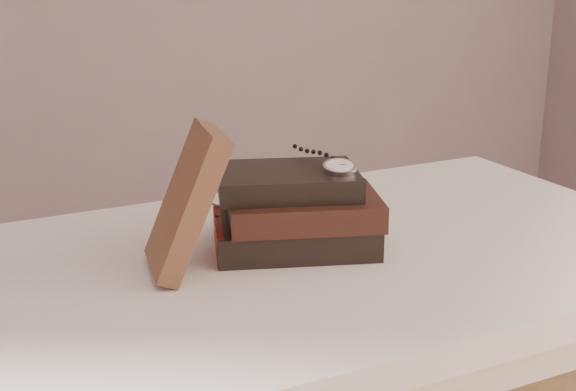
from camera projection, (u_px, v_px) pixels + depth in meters
name	position (u px, v px, depth m)	size (l,w,h in m)	color
table	(327.00, 308.00, 1.11)	(1.00, 0.60, 0.75)	white
book_stack	(296.00, 212.00, 1.07)	(0.25, 0.21, 0.11)	black
journal	(187.00, 201.00, 0.98)	(0.03, 0.12, 0.19)	#492B1C
pocket_watch	(337.00, 166.00, 1.05)	(0.06, 0.15, 0.02)	silver
eyeglasses	(235.00, 191.00, 1.13)	(0.12, 0.13, 0.04)	silver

